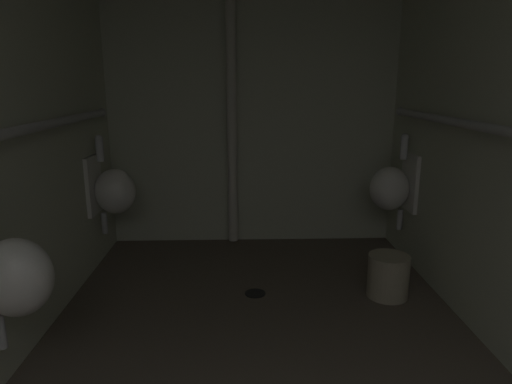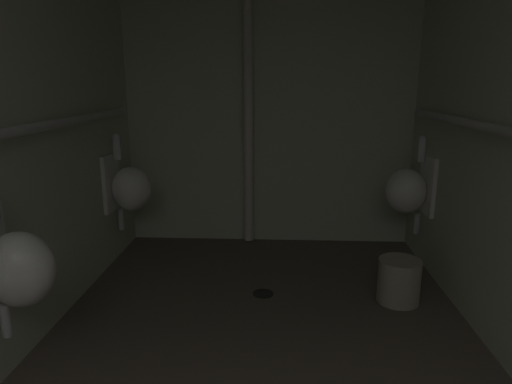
{
  "view_description": "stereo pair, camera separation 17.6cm",
  "coord_description": "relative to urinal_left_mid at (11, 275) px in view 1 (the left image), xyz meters",
  "views": [
    {
      "loc": [
        -0.09,
        0.2,
        1.39
      ],
      "look_at": [
        -0.02,
        2.33,
        0.86
      ],
      "focal_mm": 31.66,
      "sensor_mm": 36.0,
      "label": 1
    },
    {
      "loc": [
        0.08,
        0.2,
        1.39
      ],
      "look_at": [
        -0.02,
        2.33,
        0.86
      ],
      "focal_mm": 31.66,
      "sensor_mm": 36.0,
      "label": 2
    }
  ],
  "objects": [
    {
      "name": "wall_back",
      "position": [
        1.07,
        2.09,
        0.62
      ],
      "size": [
        2.55,
        0.06,
        2.43
      ],
      "primitive_type": "cube",
      "color": "beige",
      "rests_on": "ground"
    },
    {
      "name": "urinal_left_mid",
      "position": [
        0.0,
        0.0,
        0.0
      ],
      "size": [
        0.32,
        0.3,
        0.76
      ],
      "color": "silver"
    },
    {
      "name": "urinal_left_far",
      "position": [
        0.0,
        1.54,
        0.0
      ],
      "size": [
        0.32,
        0.3,
        0.76
      ],
      "color": "silver"
    },
    {
      "name": "urinal_right_mid",
      "position": [
        2.13,
        1.56,
        0.0
      ],
      "size": [
        0.32,
        0.3,
        0.76
      ],
      "color": "silver"
    },
    {
      "name": "standpipe_back_wall",
      "position": [
        0.9,
        1.98,
        0.62
      ],
      "size": [
        0.08,
        0.08,
        2.38
      ],
      "primitive_type": "cylinder",
      "color": "beige",
      "rests_on": "ground"
    },
    {
      "name": "floor_drain",
      "position": [
        1.06,
        0.99,
        -0.59
      ],
      "size": [
        0.14,
        0.14,
        0.01
      ],
      "primitive_type": "cylinder",
      "color": "black",
      "rests_on": "ground"
    },
    {
      "name": "waste_bin",
      "position": [
        1.93,
        0.93,
        -0.45
      ],
      "size": [
        0.27,
        0.27,
        0.28
      ],
      "primitive_type": "cylinder",
      "color": "#9E937A",
      "rests_on": "ground"
    }
  ]
}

